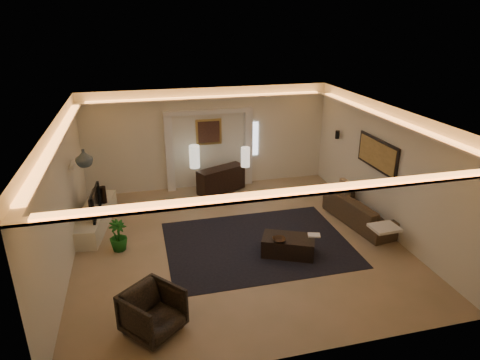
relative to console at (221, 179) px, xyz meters
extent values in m
plane|color=tan|center=(-0.21, -2.86, -0.40)|extent=(7.00, 7.00, 0.00)
plane|color=white|center=(-0.21, -2.86, 2.50)|extent=(7.00, 7.00, 0.00)
plane|color=beige|center=(-0.21, 0.64, 1.05)|extent=(7.00, 0.00, 7.00)
plane|color=beige|center=(-0.21, -6.36, 1.05)|extent=(7.00, 0.00, 7.00)
plane|color=beige|center=(-3.71, -2.86, 1.05)|extent=(0.00, 7.00, 7.00)
plane|color=beige|center=(3.29, -2.86, 1.05)|extent=(0.00, 7.00, 7.00)
cube|color=silver|center=(-0.21, -2.86, 2.22)|extent=(7.00, 7.00, 0.04)
cube|color=white|center=(1.14, 0.62, 0.95)|extent=(0.25, 0.03, 1.00)
cube|color=black|center=(0.19, -3.06, -0.39)|extent=(4.00, 3.00, 0.01)
cube|color=silver|center=(-1.36, 0.54, 0.70)|extent=(0.22, 0.20, 2.20)
cube|color=silver|center=(0.94, 0.54, 0.70)|extent=(0.22, 0.20, 2.20)
cube|color=silver|center=(-0.21, 0.54, 1.85)|extent=(2.52, 0.20, 0.12)
cube|color=tan|center=(-0.21, 0.61, 1.25)|extent=(0.74, 0.04, 0.74)
cube|color=#4C2D1E|center=(-0.21, 0.58, 1.25)|extent=(0.62, 0.02, 0.62)
cube|color=black|center=(3.26, -2.56, 1.30)|extent=(0.04, 1.64, 0.74)
cube|color=tan|center=(3.23, -2.56, 1.30)|extent=(0.02, 1.50, 0.62)
cylinder|color=black|center=(3.17, -0.66, 1.28)|extent=(0.12, 0.12, 0.22)
cube|color=silver|center=(-3.65, -1.46, 1.25)|extent=(0.10, 0.55, 0.04)
cube|color=black|center=(0.00, 0.00, 0.00)|extent=(1.46, 0.98, 0.70)
cylinder|color=white|center=(-0.70, 0.22, 0.69)|extent=(0.30, 0.30, 0.64)
cylinder|color=white|center=(0.70, -0.05, 0.69)|extent=(0.30, 0.30, 0.56)
cube|color=beige|center=(-3.36, -1.30, -0.17)|extent=(0.96, 2.43, 0.44)
imported|color=black|center=(-3.36, -1.59, 0.36)|extent=(1.09, 0.21, 0.62)
cylinder|color=black|center=(-3.14, -0.94, 0.24)|extent=(0.18, 0.18, 0.42)
imported|color=slate|center=(-3.36, -1.68, 1.46)|extent=(0.41, 0.41, 0.39)
imported|color=#155513|center=(-2.79, -2.56, -0.06)|extent=(0.54, 0.54, 0.69)
imported|color=black|center=(2.94, -2.69, -0.09)|extent=(2.24, 1.14, 0.63)
cube|color=white|center=(2.73, -3.97, 0.15)|extent=(0.60, 0.50, 0.06)
cube|color=tan|center=(2.94, -1.77, 0.15)|extent=(0.13, 0.42, 0.42)
cube|color=black|center=(0.70, -3.63, -0.20)|extent=(1.24, 1.00, 0.41)
imported|color=black|center=(0.45, -3.73, 0.04)|extent=(0.31, 0.31, 0.07)
cube|color=white|center=(1.24, -3.69, 0.02)|extent=(0.29, 0.25, 0.03)
imported|color=black|center=(-2.20, -5.31, -0.02)|extent=(1.16, 1.16, 0.76)
camera|label=1|loc=(-2.18, -10.88, 4.35)|focal=31.37mm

